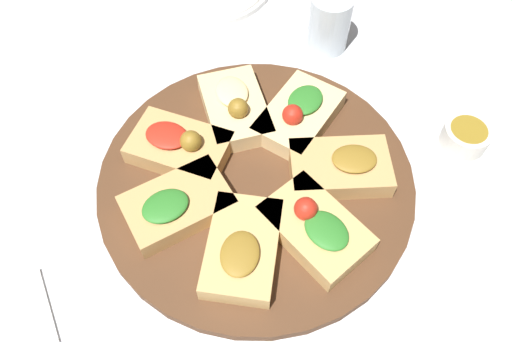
{
  "coord_description": "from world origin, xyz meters",
  "views": [
    {
      "loc": [
        0.31,
        -0.16,
        0.57
      ],
      "look_at": [
        0.0,
        0.0,
        0.03
      ],
      "focal_mm": 35.0,
      "sensor_mm": 36.0,
      "label": 1
    }
  ],
  "objects_px": {
    "napkin_stack": "(8,328)",
    "dipping_bowl": "(466,136)",
    "serving_board": "(256,180)",
    "water_glass": "(329,23)"
  },
  "relations": [
    {
      "from": "napkin_stack",
      "to": "dipping_bowl",
      "type": "bearing_deg",
      "value": 87.4
    },
    {
      "from": "serving_board",
      "to": "dipping_bowl",
      "type": "bearing_deg",
      "value": 75.82
    },
    {
      "from": "water_glass",
      "to": "napkin_stack",
      "type": "height_order",
      "value": "water_glass"
    },
    {
      "from": "water_glass",
      "to": "dipping_bowl",
      "type": "distance_m",
      "value": 0.27
    },
    {
      "from": "dipping_bowl",
      "to": "water_glass",
      "type": "bearing_deg",
      "value": -165.63
    },
    {
      "from": "napkin_stack",
      "to": "dipping_bowl",
      "type": "relative_size",
      "value": 1.72
    },
    {
      "from": "water_glass",
      "to": "napkin_stack",
      "type": "xyz_separation_m",
      "value": [
        0.23,
        -0.56,
        -0.04
      ]
    },
    {
      "from": "serving_board",
      "to": "water_glass",
      "type": "height_order",
      "value": "water_glass"
    },
    {
      "from": "serving_board",
      "to": "dipping_bowl",
      "type": "xyz_separation_m",
      "value": [
        0.07,
        0.29,
        0.01
      ]
    },
    {
      "from": "napkin_stack",
      "to": "dipping_bowl",
      "type": "distance_m",
      "value": 0.63
    }
  ]
}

